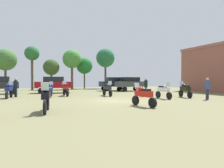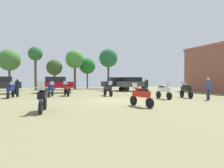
{
  "view_description": "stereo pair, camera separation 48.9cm",
  "coord_description": "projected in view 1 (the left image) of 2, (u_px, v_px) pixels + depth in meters",
  "views": [
    {
      "loc": [
        -6.02,
        -13.57,
        1.65
      ],
      "look_at": [
        0.61,
        2.05,
        1.27
      ],
      "focal_mm": 30.61,
      "sensor_mm": 36.0,
      "label": 1
    },
    {
      "loc": [
        -5.57,
        -13.75,
        1.65
      ],
      "look_at": [
        0.61,
        2.05,
        1.27
      ],
      "focal_mm": 30.61,
      "sensor_mm": 36.0,
      "label": 2
    }
  ],
  "objects": [
    {
      "name": "motorcycle_4",
      "position": [
        185.0,
        90.0,
        17.53
      ],
      "size": [
        0.75,
        2.12,
        1.49
      ],
      "rotation": [
        0.0,
        0.0,
        -0.24
      ],
      "color": "black",
      "rests_on": "ground"
    },
    {
      "name": "motorcycle_1",
      "position": [
        9.0,
        90.0,
        16.9
      ],
      "size": [
        0.64,
        2.25,
        1.5
      ],
      "rotation": [
        0.0,
        0.0,
        -0.12
      ],
      "color": "black",
      "rests_on": "ground"
    },
    {
      "name": "tree_3",
      "position": [
        5.0,
        60.0,
        29.42
      ],
      "size": [
        3.37,
        3.37,
        6.41
      ],
      "color": "brown",
      "rests_on": "ground"
    },
    {
      "name": "motorcycle_7",
      "position": [
        46.0,
        97.0,
        9.62
      ],
      "size": [
        0.67,
        2.17,
        1.51
      ],
      "rotation": [
        0.0,
        0.0,
        2.98
      ],
      "color": "black",
      "rests_on": "ground"
    },
    {
      "name": "motorcycle_6",
      "position": [
        107.0,
        89.0,
        19.2
      ],
      "size": [
        0.62,
        2.3,
        1.5
      ],
      "rotation": [
        0.0,
        0.0,
        3.16
      ],
      "color": "black",
      "rests_on": "ground"
    },
    {
      "name": "car_2",
      "position": [
        54.0,
        84.0,
        23.53
      ],
      "size": [
        4.55,
        2.55,
        2.0
      ],
      "rotation": [
        0.0,
        0.0,
        1.39
      ],
      "color": "black",
      "rests_on": "ground"
    },
    {
      "name": "motorcycle_10",
      "position": [
        66.0,
        89.0,
        19.11
      ],
      "size": [
        0.62,
        2.14,
        1.51
      ],
      "rotation": [
        0.0,
        0.0,
        0.06
      ],
      "color": "black",
      "rests_on": "ground"
    },
    {
      "name": "tree_6",
      "position": [
        84.0,
        66.0,
        34.91
      ],
      "size": [
        2.95,
        2.95,
        5.66
      ],
      "color": "#4D4B25",
      "rests_on": "ground"
    },
    {
      "name": "tree_1",
      "position": [
        105.0,
        58.0,
        36.35
      ],
      "size": [
        3.53,
        3.53,
        7.55
      ],
      "color": "#4E3837",
      "rests_on": "ground"
    },
    {
      "name": "ground_plane",
      "position": [
        115.0,
        101.0,
        14.88
      ],
      "size": [
        44.0,
        52.0,
        0.02
      ],
      "color": "olive"
    },
    {
      "name": "tree_2",
      "position": [
        32.0,
        54.0,
        30.5
      ],
      "size": [
        2.28,
        2.28,
        7.0
      ],
      "color": "brown",
      "rests_on": "ground"
    },
    {
      "name": "tree_7",
      "position": [
        51.0,
        68.0,
        31.7
      ],
      "size": [
        2.64,
        2.64,
        5.03
      ],
      "color": "brown",
      "rests_on": "ground"
    },
    {
      "name": "motorcycle_2",
      "position": [
        50.0,
        89.0,
        18.11
      ],
      "size": [
        0.77,
        2.05,
        1.47
      ],
      "rotation": [
        0.0,
        0.0,
        -0.27
      ],
      "color": "black",
      "rests_on": "ground"
    },
    {
      "name": "motorcycle_5",
      "position": [
        164.0,
        90.0,
        16.39
      ],
      "size": [
        0.62,
        2.12,
        1.45
      ],
      "rotation": [
        0.0,
        0.0,
        3.14
      ],
      "color": "black",
      "rests_on": "ground"
    },
    {
      "name": "person_1",
      "position": [
        16.0,
        86.0,
        17.94
      ],
      "size": [
        0.48,
        0.48,
        1.81
      ],
      "rotation": [
        0.0,
        0.0,
        2.42
      ],
      "color": "#273443",
      "rests_on": "ground"
    },
    {
      "name": "motorcycle_3",
      "position": [
        143.0,
        95.0,
        11.65
      ],
      "size": [
        0.68,
        2.13,
        1.44
      ],
      "rotation": [
        0.0,
        0.0,
        0.16
      ],
      "color": "black",
      "rests_on": "ground"
    },
    {
      "name": "tree_5",
      "position": [
        72.0,
        59.0,
        32.69
      ],
      "size": [
        3.16,
        3.16,
        6.79
      ],
      "color": "brown",
      "rests_on": "ground"
    },
    {
      "name": "car_4",
      "position": [
        130.0,
        83.0,
        27.5
      ],
      "size": [
        4.52,
        2.41,
        2.0
      ],
      "rotation": [
        0.0,
        0.0,
        1.72
      ],
      "color": "black",
      "rests_on": "ground"
    },
    {
      "name": "car_3",
      "position": [
        114.0,
        83.0,
        28.74
      ],
      "size": [
        4.36,
        1.95,
        2.0
      ],
      "rotation": [
        0.0,
        0.0,
        1.6
      ],
      "color": "black",
      "rests_on": "ground"
    },
    {
      "name": "person_2",
      "position": [
        146.0,
        86.0,
        18.67
      ],
      "size": [
        0.48,
        0.48,
        1.82
      ],
      "rotation": [
        0.0,
        0.0,
        3.91
      ],
      "color": "#25364B",
      "rests_on": "ground"
    },
    {
      "name": "person_3",
      "position": [
        207.0,
        87.0,
        15.67
      ],
      "size": [
        0.36,
        0.36,
        1.79
      ],
      "rotation": [
        0.0,
        0.0,
        3.21
      ],
      "color": "#2B2B42",
      "rests_on": "ground"
    }
  ]
}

